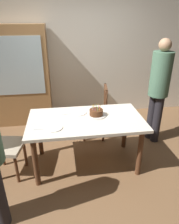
{
  "coord_description": "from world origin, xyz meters",
  "views": [
    {
      "loc": [
        -0.31,
        -2.49,
        2.03
      ],
      "look_at": [
        0.05,
        0.0,
        0.85
      ],
      "focal_mm": 33.03,
      "sensor_mm": 36.0,
      "label": 1
    }
  ],
  "objects": [
    {
      "name": "fork_far_side",
      "position": [
        -0.24,
        0.18,
        0.75
      ],
      "size": [
        0.18,
        0.05,
        0.01
      ],
      "primitive_type": "cube",
      "rotation": [
        0.0,
        0.0,
        0.2
      ],
      "color": "silver",
      "rests_on": "dining_table"
    },
    {
      "name": "back_wall",
      "position": [
        0.0,
        1.85,
        1.3
      ],
      "size": [
        6.4,
        0.1,
        2.6
      ],
      "primitive_type": "cube",
      "color": "silver",
      "rests_on": "ground"
    },
    {
      "name": "birthday_cake",
      "position": [
        0.16,
        0.08,
        0.79
      ],
      "size": [
        0.28,
        0.28,
        0.16
      ],
      "color": "silver",
      "rests_on": "dining_table"
    },
    {
      "name": "china_cabinet",
      "position": [
        -1.08,
        1.56,
        0.95
      ],
      "size": [
        1.1,
        0.45,
        1.9
      ],
      "color": "#9E7042",
      "rests_on": "ground"
    },
    {
      "name": "ground",
      "position": [
        0.0,
        0.0,
        0.0
      ],
      "size": [
        6.4,
        6.4,
        0.0
      ],
      "primitive_type": "plane",
      "color": "brown"
    },
    {
      "name": "plate_far_side",
      "position": [
        -0.08,
        0.2,
        0.76
      ],
      "size": [
        0.22,
        0.22,
        0.01
      ],
      "primitive_type": "cylinder",
      "color": "white",
      "rests_on": "dining_table"
    },
    {
      "name": "dining_table",
      "position": [
        0.0,
        0.0,
        0.65
      ],
      "size": [
        1.57,
        0.88,
        0.75
      ],
      "color": "silver",
      "rests_on": "ground"
    },
    {
      "name": "fork_near_celebrant",
      "position": [
        -0.59,
        -0.21,
        0.75
      ],
      "size": [
        0.18,
        0.02,
        0.01
      ],
      "primitive_type": "cube",
      "rotation": [
        0.0,
        0.0,
        -0.05
      ],
      "color": "silver",
      "rests_on": "dining_table"
    },
    {
      "name": "plate_near_celebrant",
      "position": [
        -0.43,
        -0.2,
        0.76
      ],
      "size": [
        0.22,
        0.22,
        0.01
      ],
      "primitive_type": "cylinder",
      "color": "white",
      "rests_on": "dining_table"
    },
    {
      "name": "chair_spindle_back",
      "position": [
        0.27,
        0.75,
        0.46
      ],
      "size": [
        0.5,
        0.5,
        0.95
      ],
      "color": "tan",
      "rests_on": "ground"
    },
    {
      "name": "person_guest",
      "position": [
        1.26,
        0.5,
        0.99
      ],
      "size": [
        0.32,
        0.32,
        1.73
      ],
      "color": "#262328",
      "rests_on": "ground"
    }
  ]
}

